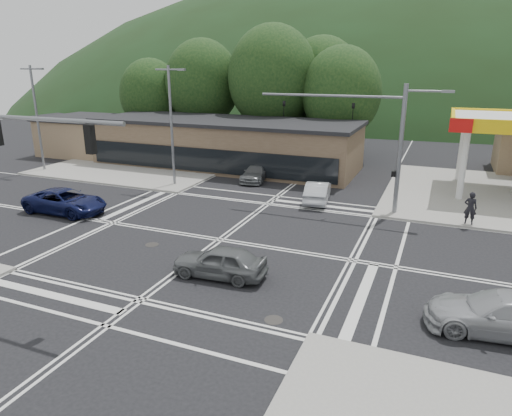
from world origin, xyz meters
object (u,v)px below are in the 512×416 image
at_px(car_northbound, 256,173).
at_px(pedestrian, 470,208).
at_px(car_blue_west, 65,201).
at_px(car_silver_east, 504,314).
at_px(car_queue_a, 318,192).
at_px(car_queue_b, 325,162).
at_px(car_grey_center, 220,262).

height_order(car_northbound, pedestrian, pedestrian).
distance_m(car_blue_west, car_silver_east, 24.92).
xyz_separation_m(car_northbound, pedestrian, (15.69, -5.46, 0.48)).
xyz_separation_m(car_blue_west, car_northbound, (8.02, 12.46, -0.11)).
xyz_separation_m(car_queue_a, car_queue_b, (-1.97, 9.91, -0.02)).
xyz_separation_m(car_queue_a, car_northbound, (-6.19, 3.96, -0.07)).
bearing_deg(car_northbound, car_grey_center, -79.14).
bearing_deg(car_northbound, car_blue_west, -129.08).
distance_m(car_silver_east, pedestrian, 11.76).
relative_size(car_blue_west, pedestrian, 2.79).
distance_m(car_queue_a, car_northbound, 7.35).
relative_size(car_grey_center, car_queue_b, 1.04).
height_order(car_blue_west, pedestrian, pedestrian).
bearing_deg(car_silver_east, car_queue_a, -148.20).
distance_m(car_grey_center, pedestrian, 15.53).
bearing_deg(car_silver_east, car_queue_b, -158.13).
bearing_deg(car_grey_center, car_northbound, -167.35).
distance_m(car_blue_west, car_grey_center, 13.99).
bearing_deg(car_queue_b, car_queue_a, 99.87).
height_order(car_blue_west, car_queue_b, car_blue_west).
xyz_separation_m(car_silver_east, car_queue_b, (-12.22, 23.14, -0.07)).
relative_size(car_blue_west, car_grey_center, 1.29).
bearing_deg(car_blue_west, car_northbound, -33.23).
height_order(car_grey_center, pedestrian, pedestrian).
bearing_deg(car_blue_west, car_grey_center, -109.14).
relative_size(car_queue_b, pedestrian, 2.09).
height_order(car_blue_west, car_northbound, car_blue_west).
xyz_separation_m(car_blue_west, car_queue_a, (14.21, 8.50, -0.04)).
bearing_deg(car_blue_west, car_queue_a, -59.59).
relative_size(car_silver_east, car_northbound, 1.19).
bearing_deg(car_blue_west, car_silver_east, -101.42).
bearing_deg(car_queue_b, car_blue_west, 55.02).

